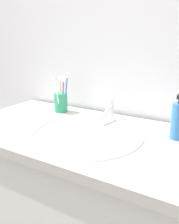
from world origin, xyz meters
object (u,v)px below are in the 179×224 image
at_px(toothbrush_purple, 63,92).
at_px(toothbrush_white, 57,93).
at_px(toothbrush_cup, 61,102).
at_px(soap_dispenser, 178,121).
at_px(toothbrush_blue, 66,90).
at_px(toothbrush_yellow, 61,91).
at_px(faucet, 109,110).

bearing_deg(toothbrush_purple, toothbrush_white, -107.84).
bearing_deg(toothbrush_cup, soap_dispenser, -6.31).
height_order(toothbrush_blue, toothbrush_white, toothbrush_blue).
relative_size(toothbrush_blue, toothbrush_yellow, 1.15).
height_order(toothbrush_yellow, soap_dispenser, toothbrush_yellow).
height_order(faucet, soap_dispenser, soap_dispenser).
xyz_separation_m(toothbrush_cup, soap_dispenser, (0.63, -0.07, 0.02)).
xyz_separation_m(toothbrush_cup, toothbrush_white, (0.01, -0.05, 0.06)).
distance_m(toothbrush_blue, toothbrush_purple, 0.02).
height_order(toothbrush_white, soap_dispenser, toothbrush_white).
xyz_separation_m(toothbrush_yellow, soap_dispenser, (0.64, -0.09, -0.03)).
distance_m(faucet, toothbrush_white, 0.29).
height_order(toothbrush_blue, toothbrush_yellow, toothbrush_blue).
bearing_deg(toothbrush_purple, faucet, 3.99).
distance_m(toothbrush_purple, soap_dispenser, 0.61).
height_order(faucet, toothbrush_cup, faucet).
xyz_separation_m(toothbrush_blue, toothbrush_purple, (-0.02, -0.01, -0.01)).
relative_size(toothbrush_yellow, soap_dispenser, 1.00).
relative_size(toothbrush_cup, toothbrush_white, 0.53).
bearing_deg(soap_dispenser, faucet, 166.57).
height_order(toothbrush_cup, toothbrush_yellow, toothbrush_yellow).
height_order(faucet, toothbrush_white, toothbrush_white).
xyz_separation_m(toothbrush_purple, toothbrush_yellow, (-0.04, 0.03, -0.00)).
bearing_deg(toothbrush_cup, faucet, 2.16).
relative_size(toothbrush_purple, soap_dispenser, 1.03).
bearing_deg(toothbrush_purple, toothbrush_yellow, 141.79).
height_order(toothbrush_purple, toothbrush_yellow, toothbrush_purple).
bearing_deg(faucet, toothbrush_cup, -177.84).
bearing_deg(toothbrush_yellow, faucet, -2.00).
distance_m(toothbrush_white, soap_dispenser, 0.62).
bearing_deg(toothbrush_purple, soap_dispenser, -5.84).
height_order(toothbrush_purple, toothbrush_white, toothbrush_white).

